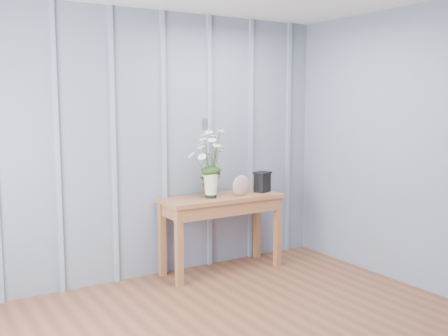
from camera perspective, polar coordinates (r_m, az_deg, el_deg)
room_shell at (r=3.72m, az=-1.43°, el=12.26°), size 4.00×4.50×2.50m
sideboard at (r=5.12m, az=-0.29°, el=-4.32°), size 1.20×0.45×0.75m
daisy_vase at (r=4.94m, az=-1.45°, el=1.51°), size 0.47×0.36×0.67m
spider_plant at (r=5.15m, az=-1.54°, el=-1.51°), size 0.26×0.24×0.26m
felt_disc_vessel at (r=5.10m, az=1.89°, el=-1.91°), size 0.21×0.07×0.20m
carved_box at (r=5.32m, az=4.19°, el=-1.49°), size 0.20×0.18×0.21m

